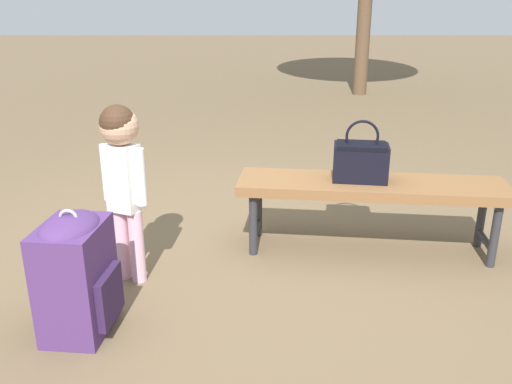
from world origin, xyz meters
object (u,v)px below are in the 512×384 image
Objects in this scene: child_standing at (122,167)px; backpack_large at (76,272)px; park_bench at (371,191)px; handbag at (361,160)px.

child_standing is 1.60× the size of backpack_large.
handbag reaches higher than park_bench.
backpack_large is (0.13, 0.49, -0.35)m from child_standing.
park_bench is 1.75m from backpack_large.
handbag is (0.07, -0.03, 0.18)m from park_bench.
child_standing is 0.61m from backpack_large.
backpack_large is (1.45, 0.88, -0.27)m from handbag.
park_bench is 1.46m from child_standing.
handbag is at bearing -148.72° from backpack_large.
park_bench is at bearing 158.99° from handbag.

